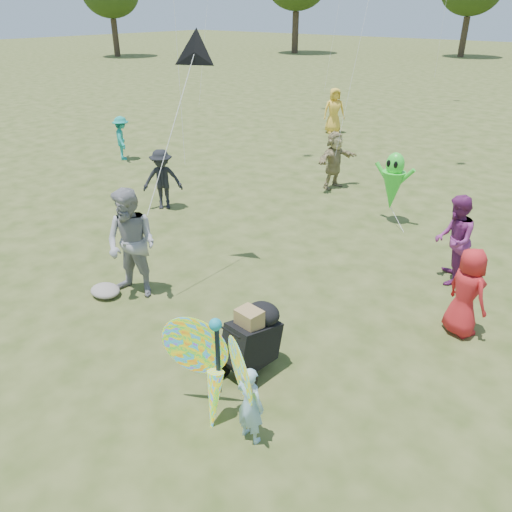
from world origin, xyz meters
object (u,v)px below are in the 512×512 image
at_px(crowd_g, 334,111).
at_px(alien_kite, 393,184).
at_px(crowd_e, 454,240).
at_px(butterfly_kite, 216,371).
at_px(jogging_stroller, 254,336).
at_px(crowd_b, 162,179).
at_px(child_girl, 250,404).
at_px(crowd_a, 467,292).
at_px(adult_man, 132,244).
at_px(crowd_d, 334,160).
at_px(crowd_i, 122,138).

height_order(crowd_g, alien_kite, crowd_g).
relative_size(crowd_e, butterfly_kite, 1.00).
bearing_deg(crowd_e, crowd_g, -159.37).
bearing_deg(jogging_stroller, crowd_b, 155.03).
distance_m(child_girl, crowd_b, 8.23).
bearing_deg(child_girl, crowd_a, -105.47).
relative_size(crowd_b, crowd_e, 0.90).
height_order(crowd_b, jogging_stroller, crowd_b).
xyz_separation_m(child_girl, crowd_b, (-6.80, 4.63, 0.25)).
distance_m(adult_man, crowd_a, 5.70).
bearing_deg(crowd_d, alien_kite, -107.93).
bearing_deg(crowd_i, crowd_b, -170.29).
xyz_separation_m(child_girl, crowd_i, (-11.43, 6.88, 0.20)).
height_order(crowd_d, crowd_g, crowd_g).
xyz_separation_m(jogging_stroller, butterfly_kite, (0.22, -1.02, 0.13)).
distance_m(adult_man, crowd_b, 4.42).
bearing_deg(child_girl, adult_man, -17.25).
bearing_deg(butterfly_kite, crowd_g, 116.14).
distance_m(adult_man, crowd_d, 7.56).
bearing_deg(adult_man, crowd_e, 29.51).
xyz_separation_m(crowd_a, jogging_stroller, (-2.01, -2.88, -0.14)).
xyz_separation_m(crowd_g, alien_kite, (6.14, -7.45, 0.06)).
distance_m(butterfly_kite, alien_kite, 7.64).
bearing_deg(crowd_i, crowd_a, -157.53).
bearing_deg(crowd_d, crowd_a, -121.43).
bearing_deg(crowd_a, crowd_b, 23.01).
bearing_deg(crowd_d, child_girl, -143.60).
bearing_deg(crowd_e, butterfly_kite, -31.06).
bearing_deg(crowd_g, crowd_d, -104.94).
bearing_deg(alien_kite, adult_man, -108.50).
bearing_deg(crowd_d, adult_man, -166.25).
bearing_deg(adult_man, alien_kite, 57.03).
relative_size(crowd_b, alien_kite, 0.90).
distance_m(crowd_d, jogging_stroller, 8.58).
xyz_separation_m(child_girl, alien_kite, (-1.78, 7.54, 0.43)).
xyz_separation_m(crowd_a, crowd_g, (-9.15, 11.09, 0.15)).
bearing_deg(crowd_b, crowd_e, -39.03).
bearing_deg(alien_kite, jogging_stroller, -81.28).
relative_size(crowd_g, crowd_i, 1.23).
bearing_deg(crowd_e, crowd_b, -103.90).
bearing_deg(crowd_i, child_girl, -175.37).
relative_size(crowd_d, alien_kite, 0.95).
relative_size(crowd_d, butterfly_kite, 0.95).
relative_size(child_girl, adult_man, 0.53).
height_order(child_girl, adult_man, adult_man).
relative_size(crowd_d, jogging_stroller, 1.51).
height_order(adult_man, crowd_a, adult_man).
bearing_deg(crowd_b, crowd_a, -50.93).
height_order(crowd_e, crowd_g, crowd_g).
bearing_deg(child_girl, alien_kite, -74.74).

